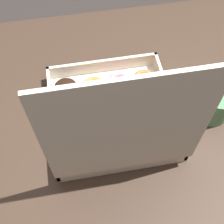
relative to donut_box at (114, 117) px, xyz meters
The scene contains 4 objects.
ground_plane 0.82m from the donut_box, 54.22° to the right, with size 8.00×8.00×0.00m, color #2D2826.
dining_table 0.21m from the donut_box, 54.22° to the right, with size 1.05×0.74×0.75m.
donut_box is the anchor object (origin of this frame).
coffee_mug 0.26m from the donut_box, behind, with size 0.08×0.08×0.09m.
Camera 1 is at (0.01, 0.45, 1.44)m, focal length 50.00 mm.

